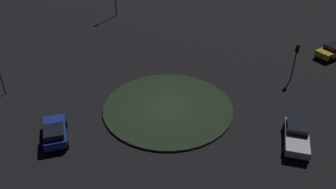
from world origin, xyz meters
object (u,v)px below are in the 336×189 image
(car_silver, at_px, (297,135))
(traffic_light_east, at_px, (296,55))
(car_blue, at_px, (55,132))
(car_yellow, at_px, (333,50))

(car_silver, distance_m, traffic_light_east, 10.52)
(car_blue, bearing_deg, car_silver, -107.00)
(car_silver, relative_size, traffic_light_east, 1.08)
(traffic_light_east, bearing_deg, car_yellow, -161.88)
(traffic_light_east, bearing_deg, car_blue, 1.48)
(car_blue, xyz_separation_m, car_yellow, (32.62, 0.91, 0.01))
(car_blue, relative_size, traffic_light_east, 1.00)
(car_blue, relative_size, car_yellow, 0.86)
(car_silver, height_order, traffic_light_east, traffic_light_east)
(car_blue, height_order, traffic_light_east, traffic_light_east)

